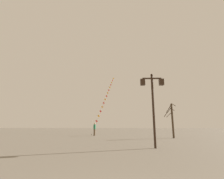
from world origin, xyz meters
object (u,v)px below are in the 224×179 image
object	(u,v)px
twin_lantern_lamp_post	(153,95)
bare_tree	(172,119)
kite_train	(106,97)
kite_flyer	(95,129)

from	to	relation	value
twin_lantern_lamp_post	bare_tree	world-z (taller)	twin_lantern_lamp_post
kite_train	bare_tree	world-z (taller)	kite_train
kite_flyer	bare_tree	world-z (taller)	bare_tree
kite_flyer	twin_lantern_lamp_post	bearing A→B (deg)	-151.98
twin_lantern_lamp_post	bare_tree	distance (m)	9.33
twin_lantern_lamp_post	kite_flyer	size ratio (longest dim) A/B	2.71
twin_lantern_lamp_post	kite_flyer	xyz separation A→B (m)	(-5.13, 12.75, -2.31)
kite_train	kite_flyer	size ratio (longest dim) A/B	10.41
twin_lantern_lamp_post	kite_train	size ratio (longest dim) A/B	0.26
twin_lantern_lamp_post	kite_train	xyz separation A→B (m)	(-4.09, 23.14, 3.91)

